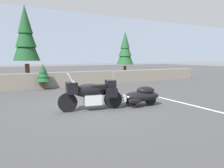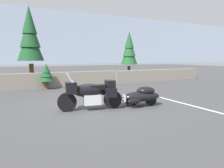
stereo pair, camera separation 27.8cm
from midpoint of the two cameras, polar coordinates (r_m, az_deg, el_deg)
ground_plane at (r=7.82m, az=-6.22°, el=-6.40°), size 80.00×80.00×0.00m
stone_guard_wall at (r=13.45m, az=-13.52°, el=1.15°), size 24.00×0.60×0.94m
distant_ridgeline at (r=103.14m, az=-27.59°, el=9.96°), size 240.00×80.00×16.00m
touring_motorcycle at (r=7.26m, az=-7.04°, el=-2.47°), size 2.30×0.99×1.33m
car_shaped_trailer at (r=7.93m, az=7.25°, el=-3.18°), size 2.23×0.97×0.76m
pine_tree_tall at (r=14.14m, az=-23.58°, el=12.21°), size 1.61×1.61×5.10m
pine_tree_secondary at (r=17.17m, az=3.21°, el=9.55°), size 1.39×1.39×4.01m
pine_sapling_near at (r=12.53m, az=-19.38°, el=2.77°), size 0.87×0.87×1.51m
parking_stripe_marker at (r=8.65m, az=19.99°, el=-5.44°), size 0.12×3.60×0.01m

